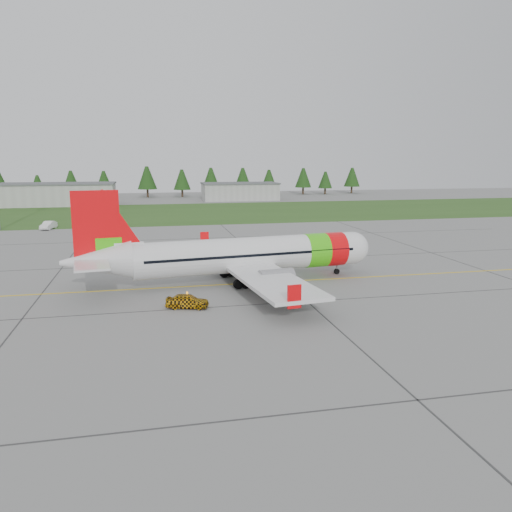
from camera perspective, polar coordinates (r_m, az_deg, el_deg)
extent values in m
plane|color=gray|center=(45.37, -6.32, -5.93)|extent=(320.00, 320.00, 0.00)
cylinder|color=silver|center=(54.12, -0.67, 0.18)|extent=(25.39, 6.81, 3.77)
sphere|color=silver|center=(59.24, 10.93, 0.93)|extent=(3.77, 3.77, 3.77)
cone|color=silver|center=(51.38, -17.78, -0.56)|extent=(7.17, 4.56, 3.77)
cube|color=black|center=(59.32, 11.19, 1.26)|extent=(1.84, 2.68, 0.54)
cylinder|color=#44D40F|center=(57.00, 6.72, 0.66)|extent=(2.96, 4.13, 3.85)
cylinder|color=#EE070D|center=(58.03, 8.78, 0.79)|extent=(2.58, 4.08, 3.85)
cube|color=silver|center=(54.18, -1.15, -0.96)|extent=(9.05, 31.33, 0.35)
cube|color=#EE070D|center=(68.39, -5.90, 1.96)|extent=(1.17, 0.31, 1.93)
cube|color=#EE070D|center=(39.76, 4.39, -4.65)|extent=(1.17, 0.31, 1.93)
cylinder|color=gray|center=(59.68, -1.40, -0.36)|extent=(3.70, 2.44, 2.03)
cylinder|color=gray|center=(49.90, 2.33, -2.64)|extent=(3.70, 2.44, 2.03)
cube|color=#EE070D|center=(50.86, -17.77, 3.03)|extent=(4.45, 0.89, 7.34)
cube|color=#44D40F|center=(51.22, -16.45, 0.75)|extent=(2.54, 0.71, 2.32)
cube|color=silver|center=(51.33, -18.33, -0.33)|extent=(4.42, 11.40, 0.21)
cylinder|color=slate|center=(58.75, 9.22, -1.40)|extent=(0.17, 0.17, 1.35)
cylinder|color=black|center=(58.83, 9.21, -1.73)|extent=(0.68, 0.35, 0.66)
cylinder|color=slate|center=(56.65, -2.92, -1.49)|extent=(0.21, 0.21, 1.84)
cylinder|color=black|center=(56.64, -3.29, -1.93)|extent=(1.05, 0.55, 1.00)
cylinder|color=slate|center=(51.61, -1.24, -2.72)|extent=(0.21, 0.21, 1.84)
cylinder|color=black|center=(51.60, -1.64, -3.20)|extent=(1.05, 0.55, 1.00)
imported|color=#F7B10D|center=(45.03, -7.90, -3.56)|extent=(1.68, 1.84, 3.85)
imported|color=white|center=(102.81, -22.70, 4.14)|extent=(1.95, 1.88, 4.71)
cube|color=#30561E|center=(125.97, -10.18, 4.86)|extent=(320.00, 50.00, 0.03)
cube|color=gold|center=(53.04, -7.21, -3.44)|extent=(120.00, 0.25, 0.02)
cube|color=#A8A8A3|center=(155.70, -21.77, 6.51)|extent=(32.00, 14.00, 6.00)
cube|color=#A8A8A3|center=(164.17, -1.86, 7.34)|extent=(24.00, 12.00, 5.20)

